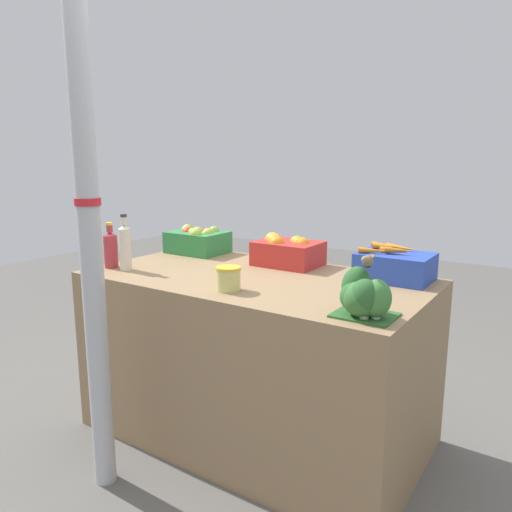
{
  "coord_description": "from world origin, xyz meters",
  "views": [
    {
      "loc": [
        1.31,
        -1.98,
        1.42
      ],
      "look_at": [
        0.0,
        0.0,
        0.94
      ],
      "focal_mm": 35.0,
      "sensor_mm": 36.0,
      "label": 1
    }
  ],
  "objects": [
    {
      "name": "ground_plane",
      "position": [
        0.0,
        0.0,
        0.0
      ],
      "size": [
        10.0,
        10.0,
        0.0
      ],
      "primitive_type": "plane",
      "color": "#605E59"
    },
    {
      "name": "market_table",
      "position": [
        0.0,
        0.0,
        0.42
      ],
      "size": [
        1.65,
        0.9,
        0.84
      ],
      "primitive_type": "cube",
      "color": "#937551",
      "rests_on": "ground_plane"
    },
    {
      "name": "support_pole",
      "position": [
        -0.34,
        -0.7,
        1.13
      ],
      "size": [
        0.1,
        0.1,
        2.25
      ],
      "color": "#B7BABF",
      "rests_on": "ground_plane"
    },
    {
      "name": "apple_crate",
      "position": [
        -0.62,
        0.3,
        0.92
      ],
      "size": [
        0.33,
        0.26,
        0.16
      ],
      "color": "#2D8442",
      "rests_on": "market_table"
    },
    {
      "name": "orange_crate",
      "position": [
        0.0,
        0.3,
        0.92
      ],
      "size": [
        0.33,
        0.26,
        0.17
      ],
      "color": "red",
      "rests_on": "market_table"
    },
    {
      "name": "carrot_crate",
      "position": [
        0.59,
        0.3,
        0.91
      ],
      "size": [
        0.33,
        0.26,
        0.16
      ],
      "color": "#2847B7",
      "rests_on": "market_table"
    },
    {
      "name": "broccoli_pile",
      "position": [
        0.67,
        -0.32,
        0.92
      ],
      "size": [
        0.22,
        0.19,
        0.18
      ],
      "color": "#2D602D",
      "rests_on": "market_table"
    },
    {
      "name": "juice_bottle_ruby",
      "position": [
        -0.74,
        -0.26,
        0.94
      ],
      "size": [
        0.07,
        0.07,
        0.24
      ],
      "color": "#B2333D",
      "rests_on": "market_table"
    },
    {
      "name": "juice_bottle_cloudy",
      "position": [
        -0.63,
        -0.26,
        0.96
      ],
      "size": [
        0.06,
        0.06,
        0.29
      ],
      "color": "beige",
      "rests_on": "market_table"
    },
    {
      "name": "pickle_jar",
      "position": [
        0.05,
        -0.29,
        0.89
      ],
      "size": [
        0.11,
        0.11,
        0.11
      ],
      "color": "#D1CC75",
      "rests_on": "market_table"
    },
    {
      "name": "sparrow_bird",
      "position": [
        0.68,
        -0.29,
        1.05
      ],
      "size": [
        0.04,
        0.14,
        0.05
      ],
      "rotation": [
        0.0,
        0.0,
        -1.46
      ],
      "color": "#4C3D2D",
      "rests_on": "broccoli_pile"
    }
  ]
}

